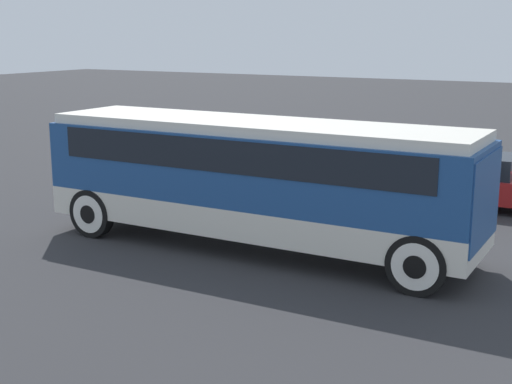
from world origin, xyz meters
TOP-DOWN VIEW (x-y plane):
  - ground_plane at (0.00, 0.00)m, footprint 120.00×120.00m
  - tour_bus at (0.10, -0.00)m, footprint 10.05×2.55m
  - parked_car_near at (-0.36, 9.04)m, footprint 4.09×1.86m
  - parked_car_mid at (3.51, 6.62)m, footprint 4.19×1.95m

SIDE VIEW (x-z plane):
  - ground_plane at x=0.00m, z-range 0.00..0.00m
  - parked_car_near at x=-0.36m, z-range 0.00..1.47m
  - parked_car_mid at x=3.51m, z-range 0.00..1.48m
  - tour_bus at x=0.10m, z-range 0.32..3.24m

